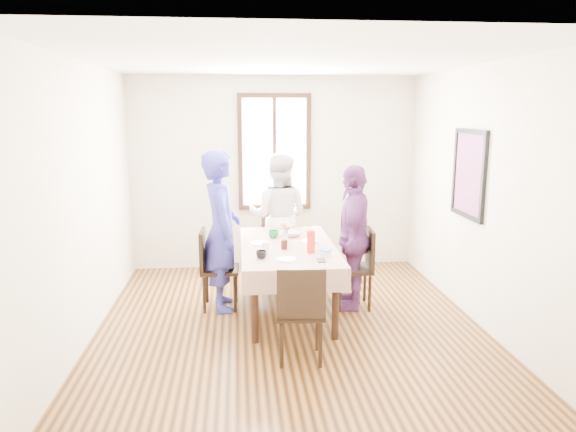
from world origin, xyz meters
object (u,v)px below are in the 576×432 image
object	(u,v)px
chair_right	(353,268)
chair_far	(279,245)
person_right	(352,237)
chair_near	(300,312)
dining_table	(288,278)
person_far	(279,217)
chair_left	(220,269)
person_left	(221,231)

from	to	relation	value
chair_right	chair_far	world-z (taller)	same
chair_far	person_right	distance (m)	1.41
chair_near	dining_table	bearing A→B (deg)	94.01
chair_far	person_right	xyz separation A→B (m)	(0.74, -1.15, 0.37)
chair_far	person_far	xyz separation A→B (m)	(0.00, -0.02, 0.39)
chair_near	person_right	bearing A→B (deg)	63.65
chair_left	person_right	world-z (taller)	person_right
chair_right	chair_near	xyz separation A→B (m)	(-0.76, -1.26, 0.00)
chair_left	chair_far	xyz separation A→B (m)	(0.76, 1.04, 0.00)
person_left	person_far	world-z (taller)	person_left
chair_right	person_right	world-z (taller)	person_right
chair_far	person_far	size ratio (longest dim) A/B	0.54
chair_near	chair_left	bearing A→B (deg)	122.97
person_far	dining_table	bearing A→B (deg)	105.16
dining_table	chair_left	world-z (taller)	chair_left
dining_table	person_left	world-z (taller)	person_left
dining_table	person_left	bearing A→B (deg)	167.44
chair_far	chair_left	bearing A→B (deg)	48.88
dining_table	chair_left	xyz separation A→B (m)	(-0.76, 0.16, 0.08)
chair_left	chair_near	world-z (taller)	same
person_left	person_right	xyz separation A→B (m)	(1.47, -0.11, -0.08)
person_left	chair_left	bearing A→B (deg)	82.11
person_left	person_far	xyz separation A→B (m)	(0.74, 1.02, -0.06)
chair_right	dining_table	bearing A→B (deg)	98.49
chair_left	person_right	distance (m)	1.54
person_far	person_right	bearing A→B (deg)	138.34
person_far	person_right	world-z (taller)	person_far
dining_table	person_left	size ratio (longest dim) A/B	0.97
dining_table	chair_left	size ratio (longest dim) A/B	1.92
chair_far	chair_near	world-z (taller)	same
chair_right	person_left	distance (m)	1.56
chair_near	person_far	distance (m)	2.41
chair_far	chair_near	distance (m)	2.40
person_far	chair_near	bearing A→B (deg)	105.16
dining_table	person_far	distance (m)	1.27
person_far	person_right	distance (m)	1.35
chair_far	person_left	world-z (taller)	person_left
chair_left	chair_near	bearing A→B (deg)	30.72
dining_table	person_right	size ratio (longest dim) A/B	1.07
dining_table	person_right	world-z (taller)	person_right
person_left	dining_table	bearing A→B (deg)	-110.45
chair_far	person_far	bearing A→B (deg)	84.95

